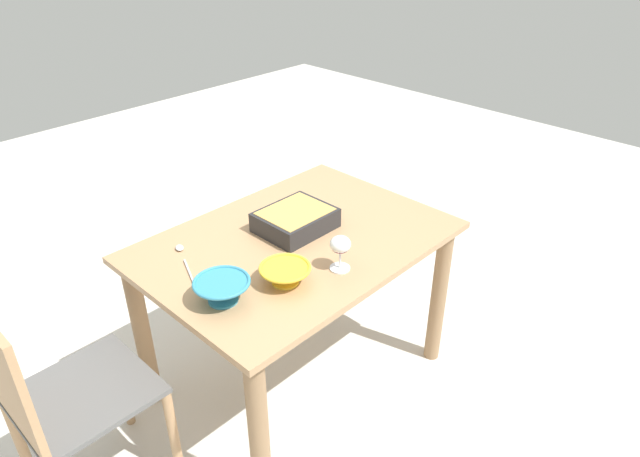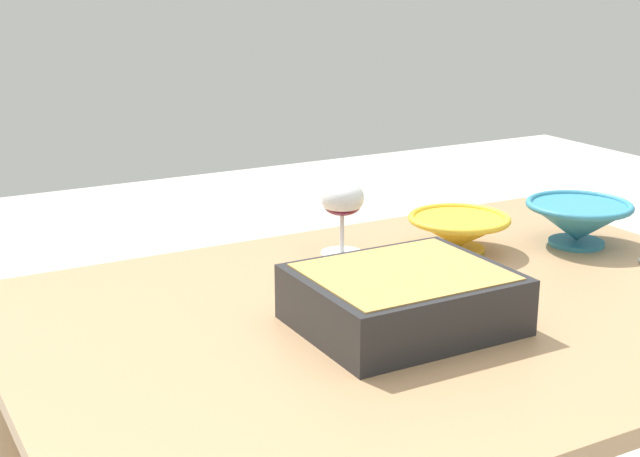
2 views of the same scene
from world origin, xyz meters
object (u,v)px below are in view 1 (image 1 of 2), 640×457
at_px(mixing_bowl, 285,273).
at_px(small_bowl, 222,289).
at_px(dining_table, 296,267).
at_px(wine_glass, 340,247).
at_px(serving_spoon, 183,257).
at_px(chair, 57,398).
at_px(casserole_dish, 295,219).

distance_m(mixing_bowl, small_bowl, 0.23).
height_order(dining_table, small_bowl, small_bowl).
relative_size(wine_glass, serving_spoon, 0.50).
xyz_separation_m(chair, serving_spoon, (0.57, 0.07, 0.25)).
distance_m(chair, wine_glass, 1.06).
height_order(chair, wine_glass, chair).
bearing_deg(serving_spoon, small_bowl, -100.05).
bearing_deg(casserole_dish, small_bowl, -161.39).
xyz_separation_m(casserole_dish, small_bowl, (-0.50, -0.17, -0.00)).
relative_size(mixing_bowl, serving_spoon, 0.67).
bearing_deg(casserole_dish, serving_spoon, 161.72).
bearing_deg(wine_glass, mixing_bowl, 157.39).
relative_size(small_bowl, serving_spoon, 0.71).
bearing_deg(wine_glass, chair, 156.69).
bearing_deg(serving_spoon, dining_table, -27.44).
relative_size(wine_glass, mixing_bowl, 0.74).
height_order(dining_table, wine_glass, wine_glass).
distance_m(casserole_dish, small_bowl, 0.53).
bearing_deg(small_bowl, casserole_dish, 18.61).
xyz_separation_m(dining_table, mixing_bowl, (-0.23, -0.19, 0.18)).
bearing_deg(casserole_dish, dining_table, -134.20).
relative_size(wine_glass, casserole_dish, 0.47).
xyz_separation_m(wine_glass, mixing_bowl, (-0.20, 0.08, -0.06)).
bearing_deg(serving_spoon, casserole_dish, -18.28).
relative_size(chair, serving_spoon, 3.34).
distance_m(chair, mixing_bowl, 0.85).
height_order(casserole_dish, small_bowl, casserole_dish).
xyz_separation_m(chair, casserole_dish, (1.02, -0.08, 0.29)).
distance_m(chair, serving_spoon, 0.63).
bearing_deg(serving_spoon, mixing_bowl, -67.61).
relative_size(chair, casserole_dish, 3.15).
xyz_separation_m(dining_table, chair, (-0.96, 0.13, -0.10)).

